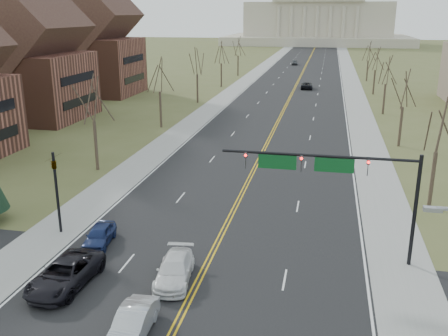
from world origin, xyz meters
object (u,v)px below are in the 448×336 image
at_px(car_sb_inner_lead, 133,323).
at_px(car_sb_inner_second, 175,270).
at_px(car_far_sb, 294,62).
at_px(signal_left, 56,184).
at_px(car_sb_outer_lead, 65,274).
at_px(car_sb_outer_second, 99,235).
at_px(car_far_nb, 307,85).
at_px(signal_mast, 333,173).

distance_m(car_sb_inner_lead, car_sb_inner_second, 5.52).
bearing_deg(car_far_sb, signal_left, -99.01).
relative_size(signal_left, car_sb_inner_second, 1.25).
height_order(car_sb_outer_lead, car_sb_outer_second, car_sb_outer_lead).
relative_size(signal_left, car_sb_inner_lead, 1.40).
bearing_deg(car_far_nb, car_sb_outer_second, 79.61).
bearing_deg(car_sb_inner_second, car_sb_outer_lead, -169.58).
xyz_separation_m(signal_left, car_sb_outer_lead, (4.13, -6.80, -2.92)).
height_order(car_sb_outer_second, car_far_sb, car_far_sb).
xyz_separation_m(signal_mast, car_sb_inner_lead, (-9.24, -10.43, -5.04)).
height_order(signal_left, car_sb_outer_lead, signal_left).
bearing_deg(car_sb_outer_second, car_sb_outer_lead, -92.74).
relative_size(car_sb_inner_lead, car_far_nb, 0.85).
height_order(car_sb_outer_lead, car_sb_inner_second, car_sb_outer_lead).
relative_size(car_sb_outer_second, car_far_sb, 0.90).
xyz_separation_m(car_sb_inner_lead, car_sb_inner_second, (0.43, 5.50, -0.01)).
bearing_deg(car_sb_inner_lead, signal_mast, 46.79).
xyz_separation_m(signal_mast, car_sb_outer_lead, (-14.81, -6.79, -4.96)).
bearing_deg(car_far_sb, car_sb_outer_lead, -97.03).
bearing_deg(car_sb_inner_lead, signal_left, 131.27).
relative_size(car_sb_inner_second, car_sb_outer_second, 1.23).
distance_m(car_sb_outer_lead, car_far_nb, 82.80).
height_order(signal_mast, car_sb_outer_second, signal_mast).
relative_size(car_sb_inner_lead, car_sb_outer_lead, 0.76).
height_order(signal_mast, car_far_sb, signal_mast).
distance_m(signal_left, car_far_nb, 76.76).
relative_size(signal_mast, car_sb_inner_second, 2.53).
bearing_deg(car_far_nb, signal_mast, 91.04).
bearing_deg(signal_mast, car_sb_inner_second, -150.80).
bearing_deg(car_sb_outer_second, signal_left, 152.76).
height_order(car_sb_inner_lead, car_sb_outer_second, car_sb_inner_lead).
xyz_separation_m(car_sb_outer_lead, car_sb_inner_second, (6.00, 1.87, -0.09)).
bearing_deg(car_sb_outer_lead, car_far_sb, 91.39).
relative_size(signal_left, car_far_nb, 1.18).
distance_m(signal_mast, car_sb_outer_lead, 17.04).
distance_m(signal_mast, car_far_nb, 75.75).
relative_size(car_sb_outer_lead, car_sb_outer_second, 1.45).
distance_m(signal_left, car_sb_outer_second, 4.93).
height_order(signal_mast, car_far_nb, signal_mast).
height_order(car_far_nb, car_far_sb, car_far_sb).
height_order(car_sb_inner_lead, car_far_sb, car_far_sb).
bearing_deg(car_far_sb, signal_mast, -90.34).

